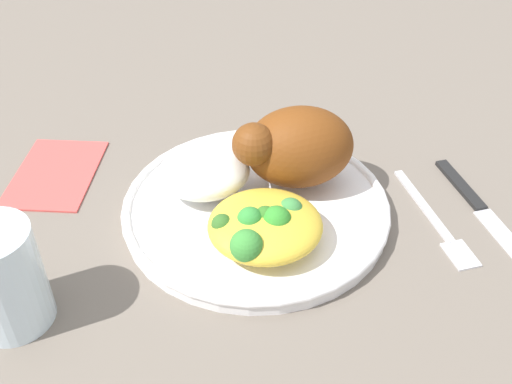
{
  "coord_description": "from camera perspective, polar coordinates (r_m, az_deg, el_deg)",
  "views": [
    {
      "loc": [
        0.06,
        0.42,
        0.37
      ],
      "look_at": [
        0.0,
        0.0,
        0.03
      ],
      "focal_mm": 41.91,
      "sensor_mm": 36.0,
      "label": 1
    }
  ],
  "objects": [
    {
      "name": "fork",
      "position": [
        0.58,
        16.81,
        -2.66
      ],
      "size": [
        0.03,
        0.14,
        0.01
      ],
      "color": "silver",
      "rests_on": "ground_plane"
    },
    {
      "name": "knife",
      "position": [
        0.61,
        20.72,
        -1.43
      ],
      "size": [
        0.04,
        0.19,
        0.01
      ],
      "color": "black",
      "rests_on": "ground_plane"
    },
    {
      "name": "plate",
      "position": [
        0.56,
        0.0,
        -1.44
      ],
      "size": [
        0.25,
        0.25,
        0.02
      ],
      "color": "white",
      "rests_on": "ground_plane"
    },
    {
      "name": "napkin",
      "position": [
        0.65,
        -18.61,
        1.76
      ],
      "size": [
        0.1,
        0.13,
        0.0
      ],
      "primitive_type": "cube",
      "rotation": [
        0.0,
        0.0,
        -0.22
      ],
      "color": "#DB4C47",
      "rests_on": "ground_plane"
    },
    {
      "name": "water_glass",
      "position": [
        0.48,
        -23.04,
        -7.59
      ],
      "size": [
        0.06,
        0.06,
        0.09
      ],
      "primitive_type": "cylinder",
      "color": "silver",
      "rests_on": "ground_plane"
    },
    {
      "name": "mac_cheese_with_broccoli",
      "position": [
        0.5,
        0.4,
        -3.23
      ],
      "size": [
        0.1,
        0.09,
        0.04
      ],
      "color": "gold",
      "rests_on": "plate"
    },
    {
      "name": "ground_plane",
      "position": [
        0.57,
        0.0,
        -2.13
      ],
      "size": [
        2.0,
        2.0,
        0.0
      ],
      "primitive_type": "plane",
      "color": "#6D6357"
    },
    {
      "name": "rice_pile",
      "position": [
        0.56,
        -4.94,
        1.96
      ],
      "size": [
        0.09,
        0.08,
        0.04
      ],
      "primitive_type": "ellipsoid",
      "color": "white",
      "rests_on": "plate"
    },
    {
      "name": "roasted_chicken",
      "position": [
        0.56,
        3.79,
        4.34
      ],
      "size": [
        0.11,
        0.08,
        0.08
      ],
      "color": "brown",
      "rests_on": "plate"
    }
  ]
}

